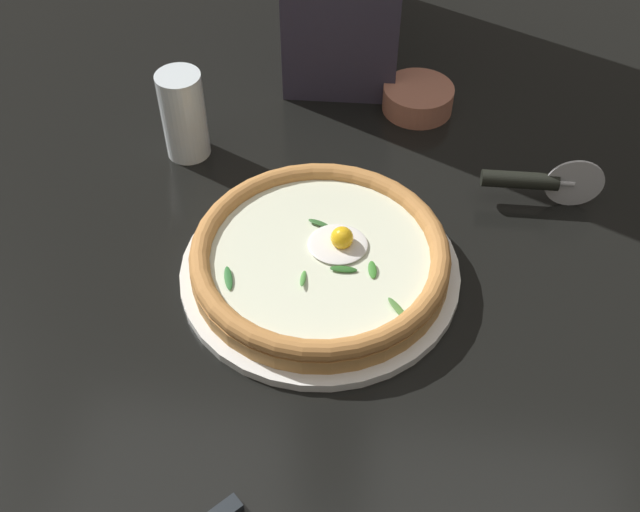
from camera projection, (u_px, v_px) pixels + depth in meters
ground_plane at (310, 272)px, 0.93m from camera, size 2.40×2.40×0.03m
pizza_plate at (320, 271)px, 0.91m from camera, size 0.33×0.33×0.01m
pizza at (320, 256)px, 0.89m from camera, size 0.30×0.30×0.05m
side_bowl at (418, 98)px, 1.12m from camera, size 0.10×0.10×0.04m
pizza_cutter at (534, 181)px, 0.97m from camera, size 0.15×0.02×0.07m
drinking_glass at (184, 120)px, 1.03m from camera, size 0.06×0.06×0.13m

